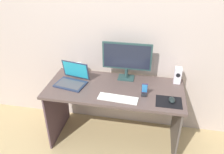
{
  "coord_description": "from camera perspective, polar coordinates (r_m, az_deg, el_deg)",
  "views": [
    {
      "loc": [
        0.36,
        -2.02,
        2.04
      ],
      "look_at": [
        -0.02,
        -0.02,
        0.88
      ],
      "focal_mm": 36.57,
      "sensor_mm": 36.0,
      "label": 1
    }
  ],
  "objects": [
    {
      "name": "ground_plane",
      "position": [
        2.89,
        0.53,
        -15.06
      ],
      "size": [
        8.0,
        8.0,
        0.0
      ],
      "primitive_type": "plane",
      "color": "tan"
    },
    {
      "name": "fishbowl",
      "position": [
        2.69,
        -8.43,
        2.15
      ],
      "size": [
        0.15,
        0.15,
        0.15
      ],
      "primitive_type": "sphere",
      "color": "silver",
      "rests_on": "desk"
    },
    {
      "name": "laptop",
      "position": [
        2.53,
        -9.9,
        -0.58
      ],
      "size": [
        0.36,
        0.31,
        0.22
      ],
      "color": "#26314B",
      "rests_on": "desk"
    },
    {
      "name": "keyboard_external",
      "position": [
        2.26,
        1.47,
        -5.39
      ],
      "size": [
        0.4,
        0.15,
        0.01
      ],
      "primitive_type": "cube",
      "rotation": [
        0.0,
        0.0,
        -0.07
      ],
      "color": "white",
      "rests_on": "desk"
    },
    {
      "name": "mouse",
      "position": [
        2.28,
        14.75,
        -5.54
      ],
      "size": [
        0.07,
        0.11,
        0.04
      ],
      "primitive_type": "ellipsoid",
      "rotation": [
        0.0,
        0.0,
        0.11
      ],
      "color": "black",
      "rests_on": "mousepad"
    },
    {
      "name": "wall_back",
      "position": [
        2.56,
        2.27,
        11.8
      ],
      "size": [
        6.0,
        0.04,
        2.5
      ],
      "primitive_type": "cube",
      "color": "#BEACA2",
      "rests_on": "ground_plane"
    },
    {
      "name": "mousepad",
      "position": [
        2.28,
        14.02,
        -6.05
      ],
      "size": [
        0.25,
        0.2,
        0.0
      ],
      "primitive_type": "cube",
      "color": "black",
      "rests_on": "desk"
    },
    {
      "name": "phone_in_dock",
      "position": [
        2.31,
        8.11,
        -3.52
      ],
      "size": [
        0.06,
        0.05,
        0.14
      ],
      "color": "black",
      "rests_on": "desk"
    },
    {
      "name": "monitor",
      "position": [
        2.49,
        3.72,
        4.61
      ],
      "size": [
        0.54,
        0.14,
        0.43
      ],
      "color": "#274342",
      "rests_on": "desk"
    },
    {
      "name": "speaker_right",
      "position": [
        2.58,
        16.09,
        0.42
      ],
      "size": [
        0.07,
        0.08,
        0.18
      ],
      "color": "white",
      "rests_on": "desk"
    },
    {
      "name": "desk",
      "position": [
        2.52,
        0.6,
        -5.55
      ],
      "size": [
        1.46,
        0.65,
        0.74
      ],
      "color": "#51413D",
      "rests_on": "ground_plane"
    }
  ]
}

